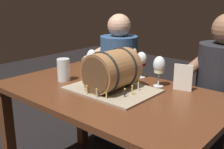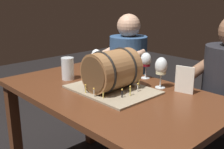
% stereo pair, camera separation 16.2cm
% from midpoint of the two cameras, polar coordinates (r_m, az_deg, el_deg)
% --- Properties ---
extents(dining_table, '(1.39, 0.81, 0.74)m').
position_cam_midpoint_polar(dining_table, '(1.70, 2.26, -6.95)').
color(dining_table, '#562D19').
rests_on(dining_table, ground).
extents(barrel_cake, '(0.51, 0.37, 0.25)m').
position_cam_midpoint_polar(barrel_cake, '(1.62, 2.87, 0.43)').
color(barrel_cake, gray).
rests_on(barrel_cake, dining_table).
extents(wine_glass_amber, '(0.07, 0.07, 0.20)m').
position_cam_midpoint_polar(wine_glass_amber, '(1.89, -0.81, 3.30)').
color(wine_glass_amber, white).
rests_on(wine_glass_amber, dining_table).
extents(wine_glass_white, '(0.08, 0.08, 0.19)m').
position_cam_midpoint_polar(wine_glass_white, '(1.71, 12.84, 1.43)').
color(wine_glass_white, white).
rests_on(wine_glass_white, dining_table).
extents(wine_glass_rose, '(0.07, 0.07, 0.20)m').
position_cam_midpoint_polar(wine_glass_rose, '(1.91, 6.29, 3.44)').
color(wine_glass_rose, white).
rests_on(wine_glass_rose, dining_table).
extents(wine_glass_red, '(0.07, 0.07, 0.18)m').
position_cam_midpoint_polar(wine_glass_red, '(1.89, 9.49, 2.78)').
color(wine_glass_red, white).
rests_on(wine_glass_red, dining_table).
extents(beer_pint, '(0.08, 0.08, 0.15)m').
position_cam_midpoint_polar(beer_pint, '(1.87, -6.70, 0.99)').
color(beer_pint, white).
rests_on(beer_pint, dining_table).
extents(menu_card, '(0.11, 0.03, 0.16)m').
position_cam_midpoint_polar(menu_card, '(1.67, 17.51, -1.10)').
color(menu_card, silver).
rests_on(menu_card, dining_table).
extents(person_seated_left, '(0.37, 0.47, 1.15)m').
position_cam_midpoint_polar(person_seated_left, '(2.46, 5.11, -2.34)').
color(person_seated_left, '#1B2D46').
rests_on(person_seated_left, ground).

